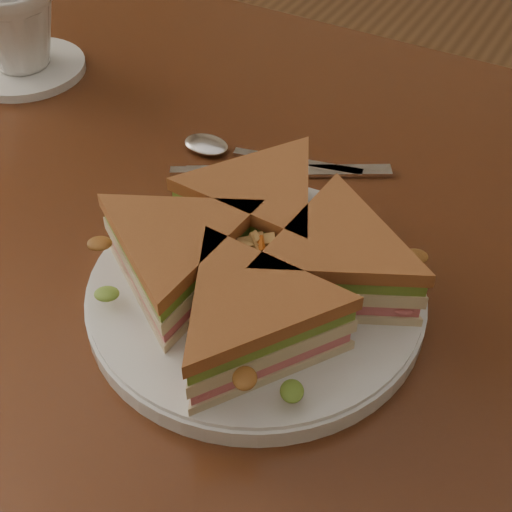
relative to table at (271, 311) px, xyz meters
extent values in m
cube|color=#38190C|center=(0.00, 0.00, 0.08)|extent=(1.20, 0.80, 0.04)
cylinder|color=#331A0F|center=(-0.54, 0.34, -0.30)|extent=(0.06, 0.06, 0.71)
cylinder|color=white|center=(0.03, -0.08, 0.11)|extent=(0.27, 0.27, 0.02)
cube|color=silver|center=(-0.03, 0.10, 0.10)|extent=(0.13, 0.04, 0.00)
ellipsoid|color=silver|center=(-0.12, 0.08, 0.10)|extent=(0.05, 0.03, 0.01)
cube|color=silver|center=(-0.03, 0.09, 0.10)|extent=(0.18, 0.11, 0.00)
cube|color=silver|center=(-0.11, 0.04, 0.10)|extent=(0.05, 0.03, 0.00)
cylinder|color=white|center=(-0.39, 0.11, 0.10)|extent=(0.14, 0.14, 0.01)
imported|color=white|center=(-0.39, 0.11, 0.16)|extent=(0.12, 0.12, 0.09)
camera|label=1|loc=(0.22, -0.41, 0.52)|focal=50.00mm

